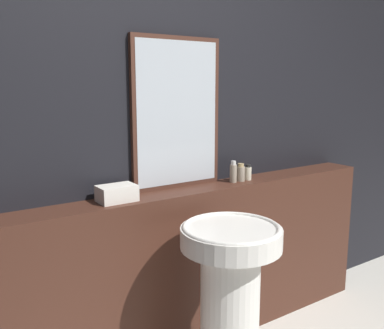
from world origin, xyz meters
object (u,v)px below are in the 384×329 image
(towel_stack, at_px, (117,193))
(conditioner_bottle, at_px, (241,173))
(shampoo_bottle, at_px, (233,172))
(lotion_bottle, at_px, (248,173))
(mirror, at_px, (177,114))
(pedestal_sink, at_px, (230,295))

(towel_stack, height_order, conditioner_bottle, conditioner_bottle)
(shampoo_bottle, height_order, conditioner_bottle, shampoo_bottle)
(towel_stack, relative_size, conditioner_bottle, 1.73)
(lotion_bottle, bearing_deg, towel_stack, 180.00)
(mirror, distance_m, shampoo_bottle, 0.53)
(towel_stack, xyz_separation_m, conditioner_bottle, (0.86, 0.00, 0.01))
(shampoo_bottle, bearing_deg, mirror, 165.21)
(pedestal_sink, bearing_deg, shampoo_bottle, 49.58)
(mirror, relative_size, shampoo_bottle, 6.42)
(conditioner_bottle, bearing_deg, shampoo_bottle, -180.00)
(mirror, distance_m, conditioner_bottle, 0.58)
(towel_stack, bearing_deg, conditioner_bottle, 0.00)
(shampoo_bottle, distance_m, conditioner_bottle, 0.06)
(mirror, height_order, lotion_bottle, mirror)
(pedestal_sink, height_order, towel_stack, towel_stack)
(towel_stack, relative_size, shampoo_bottle, 1.44)
(conditioner_bottle, bearing_deg, pedestal_sink, -134.56)
(mirror, relative_size, lotion_bottle, 8.59)
(pedestal_sink, distance_m, lotion_bottle, 0.86)
(pedestal_sink, relative_size, conditioner_bottle, 8.00)
(towel_stack, xyz_separation_m, lotion_bottle, (0.92, 0.00, 0.00))
(towel_stack, height_order, shampoo_bottle, shampoo_bottle)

